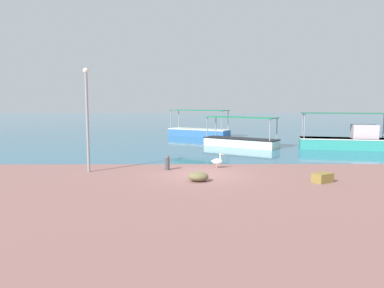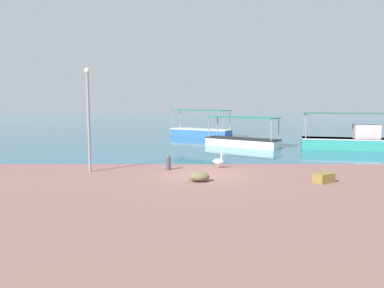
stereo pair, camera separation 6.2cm
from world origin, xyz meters
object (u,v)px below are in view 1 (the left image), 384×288
(pelican, at_px, (217,161))
(net_pile, at_px, (198,177))
(mooring_bollard, at_px, (167,162))
(cargo_crate, at_px, (322,178))
(fishing_boat_center, at_px, (199,131))
(fishing_boat_far_left, at_px, (347,140))
(lamp_post, at_px, (87,114))
(fishing_boat_far_right, at_px, (241,140))

(pelican, distance_m, net_pile, 3.54)
(mooring_bollard, distance_m, cargo_crate, 7.76)
(fishing_boat_center, distance_m, pelican, 17.81)
(fishing_boat_far_left, bearing_deg, fishing_boat_center, 137.12)
(lamp_post, bearing_deg, net_pile, -22.48)
(lamp_post, bearing_deg, fishing_boat_far_left, 27.45)
(fishing_boat_center, height_order, fishing_boat_far_right, fishing_boat_center)
(fishing_boat_center, height_order, net_pile, fishing_boat_center)
(net_pile, bearing_deg, fishing_boat_far_right, 74.08)
(fishing_boat_far_left, xyz_separation_m, net_pile, (-11.38, -11.10, -0.50))
(fishing_boat_far_right, bearing_deg, lamp_post, -131.15)
(net_pile, bearing_deg, cargo_crate, -2.51)
(fishing_boat_far_right, xyz_separation_m, pelican, (-2.56, -9.50, -0.13))
(cargo_crate, bearing_deg, net_pile, 177.49)
(fishing_boat_center, bearing_deg, lamp_post, -107.94)
(pelican, distance_m, lamp_post, 7.24)
(fishing_boat_far_right, bearing_deg, mooring_bollard, -117.61)
(fishing_boat_center, height_order, mooring_bollard, fishing_boat_center)
(lamp_post, distance_m, mooring_bollard, 4.77)
(fishing_boat_center, relative_size, fishing_boat_far_right, 1.09)
(fishing_boat_far_left, xyz_separation_m, lamp_post, (-16.94, -8.80, 2.26))
(pelican, xyz_separation_m, mooring_bollard, (-2.69, -0.52, 0.04))
(fishing_boat_far_left, relative_size, fishing_boat_far_right, 1.13)
(fishing_boat_far_left, height_order, cargo_crate, fishing_boat_far_left)
(fishing_boat_far_left, xyz_separation_m, cargo_crate, (-5.83, -11.34, -0.51))
(fishing_boat_far_left, distance_m, lamp_post, 19.22)
(mooring_bollard, bearing_deg, fishing_boat_far_left, 32.53)
(fishing_boat_center, relative_size, mooring_bollard, 8.16)
(pelican, height_order, mooring_bollard, pelican)
(fishing_boat_far_left, height_order, fishing_boat_far_right, fishing_boat_far_left)
(pelican, height_order, net_pile, pelican)
(fishing_boat_far_right, xyz_separation_m, net_pile, (-3.67, -12.87, -0.29))
(net_pile, distance_m, cargo_crate, 5.55)
(net_pile, bearing_deg, lamp_post, 157.52)
(mooring_bollard, bearing_deg, pelican, 11.00)
(fishing_boat_far_right, distance_m, net_pile, 13.38)
(fishing_boat_far_left, bearing_deg, mooring_bollard, -147.47)
(net_pile, height_order, cargo_crate, net_pile)
(cargo_crate, bearing_deg, fishing_boat_far_right, 98.15)
(lamp_post, bearing_deg, fishing_boat_far_right, 48.85)
(fishing_boat_center, relative_size, cargo_crate, 7.44)
(mooring_bollard, bearing_deg, fishing_boat_far_right, 62.39)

